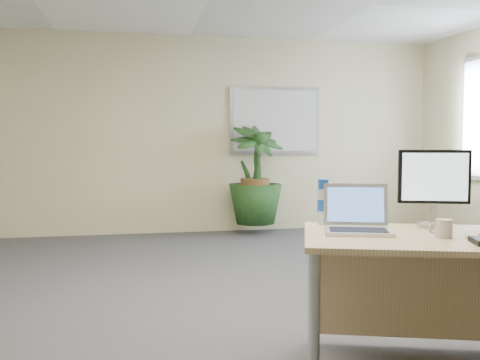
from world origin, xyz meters
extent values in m
plane|color=#404045|center=(0.00, 0.00, 0.00)|extent=(8.00, 8.00, 0.00)
cube|color=beige|center=(0.00, 4.00, 1.35)|extent=(7.00, 0.04, 2.70)
cube|color=#B6B7BB|center=(1.20, 3.97, 1.55)|extent=(1.30, 0.03, 0.95)
cube|color=silver|center=(1.20, 3.95, 1.55)|extent=(1.20, 0.01, 0.85)
cube|color=tan|center=(1.16, -0.57, 0.36)|extent=(1.77, 0.61, 0.60)
cylinder|color=#A2A2A6|center=(0.04, -0.99, 0.36)|extent=(0.05, 0.05, 0.72)
cylinder|color=#A2A2A6|center=(0.27, -0.30, 0.36)|extent=(0.05, 0.05, 0.72)
imported|color=#133513|center=(0.83, 3.63, 0.75)|extent=(1.09, 1.09, 1.50)
cylinder|color=#A2A2A6|center=(0.91, -0.57, 0.76)|extent=(0.18, 0.18, 0.02)
cylinder|color=#A2A2A6|center=(0.91, -0.57, 0.83)|extent=(0.04, 0.04, 0.11)
cube|color=black|center=(0.91, -0.57, 1.05)|extent=(0.39, 0.16, 0.31)
cube|color=silver|center=(0.90, -0.59, 1.05)|extent=(0.35, 0.12, 0.27)
cube|color=silver|center=(0.39, -0.69, 0.76)|extent=(0.42, 0.35, 0.02)
cube|color=black|center=(0.39, -0.70, 0.77)|extent=(0.34, 0.25, 0.00)
cube|color=silver|center=(0.44, -0.54, 0.89)|extent=(0.36, 0.17, 0.24)
cube|color=#6092F7|center=(0.44, -0.55, 0.89)|extent=(0.31, 0.14, 0.19)
cylinder|color=silver|center=(0.77, -0.90, 0.80)|extent=(0.08, 0.08, 0.09)
torus|color=silver|center=(0.73, -0.90, 0.80)|extent=(0.07, 0.03, 0.06)
cylinder|color=silver|center=(0.31, -0.36, 0.86)|extent=(0.07, 0.07, 0.21)
cylinder|color=blue|center=(0.31, -0.36, 0.99)|extent=(0.06, 0.06, 0.06)
cylinder|color=blue|center=(0.31, -0.36, 0.87)|extent=(0.07, 0.07, 0.07)
camera|label=1|loc=(-0.81, -3.36, 1.24)|focal=40.00mm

